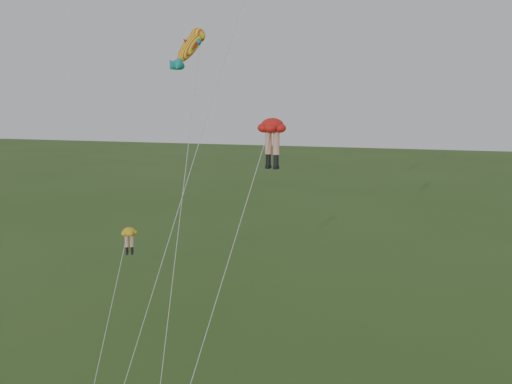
# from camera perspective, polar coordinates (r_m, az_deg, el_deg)

# --- Properties ---
(legs_kite_red_mid) EXTENTS (3.82, 8.85, 14.88)m
(legs_kite_red_mid) POSITION_cam_1_polar(r_m,az_deg,el_deg) (29.44, 1.53, 5.93)
(legs_kite_red_mid) COLOR red
(legs_kite_red_mid) RESTS_ON ground
(legs_kite_yellow) EXTENTS (1.80, 7.86, 8.59)m
(legs_kite_yellow) POSITION_cam_1_polar(r_m,az_deg,el_deg) (33.13, -12.78, -4.89)
(legs_kite_yellow) COLOR gold
(legs_kite_yellow) RESTS_ON ground
(fish_kite) EXTENTS (2.85, 11.42, 20.00)m
(fish_kite) POSITION_cam_1_polar(r_m,az_deg,el_deg) (32.98, -6.58, 14.14)
(fish_kite) COLOR yellow
(fish_kite) RESTS_ON ground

